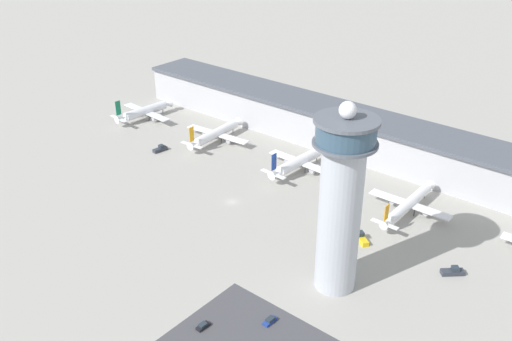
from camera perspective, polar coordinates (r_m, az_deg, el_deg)
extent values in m
plane|color=#9E9B93|center=(220.70, -2.47, -3.16)|extent=(1000.00, 1000.00, 0.00)
cube|color=#B2B2B7|center=(267.15, 7.65, 4.26)|extent=(222.02, 22.00, 16.82)
cube|color=#4C515B|center=(263.74, 7.77, 6.10)|extent=(222.02, 25.00, 1.60)
cylinder|color=#ADB2BC|center=(167.10, 8.32, -4.82)|extent=(12.43, 12.43, 47.29)
cylinder|color=#565B66|center=(155.81, 8.91, 2.70)|extent=(18.04, 18.04, 0.80)
cylinder|color=#334C60|center=(154.49, 8.99, 3.81)|extent=(16.60, 16.60, 5.79)
cylinder|color=#565B66|center=(153.20, 9.09, 4.98)|extent=(18.04, 18.04, 1.00)
sphere|color=white|center=(152.14, 9.17, 5.99)|extent=(4.81, 4.81, 4.81)
cylinder|color=silver|center=(301.57, -10.99, 5.89)|extent=(6.16, 24.54, 4.54)
cone|color=silver|center=(309.32, -8.87, 6.61)|extent=(4.80, 4.38, 4.54)
cone|color=silver|center=(293.97, -13.33, 5.08)|extent=(4.44, 5.71, 4.08)
cube|color=silver|center=(302.11, -10.90, 5.77)|extent=(34.18, 6.67, 0.44)
cylinder|color=#A8A8B2|center=(308.63, -11.52, 5.91)|extent=(2.82, 5.15, 2.50)
cylinder|color=#A8A8B2|center=(297.70, -9.91, 5.25)|extent=(2.82, 5.15, 2.50)
cube|color=#14704C|center=(291.34, -13.63, 6.09)|extent=(0.49, 2.81, 7.26)
cube|color=silver|center=(293.08, -13.57, 5.08)|extent=(12.81, 2.85, 0.24)
cylinder|color=black|center=(308.68, -9.30, 5.88)|extent=(0.28, 0.28, 2.11)
cylinder|color=black|center=(300.17, -10.63, 5.14)|extent=(0.28, 0.28, 2.11)
cylinder|color=black|center=(305.05, -11.34, 5.43)|extent=(0.28, 0.28, 2.11)
cylinder|color=white|center=(270.52, -3.96, 3.76)|extent=(6.24, 27.80, 4.25)
cone|color=white|center=(281.76, -1.93, 4.80)|extent=(4.52, 4.13, 4.25)
cone|color=white|center=(259.31, -6.25, 2.58)|extent=(4.19, 5.37, 3.83)
cube|color=white|center=(271.20, -3.88, 3.66)|extent=(34.94, 6.90, 0.44)
cylinder|color=#A8A8B2|center=(276.76, -4.91, 3.83)|extent=(2.67, 4.83, 2.34)
cylinder|color=#A8A8B2|center=(268.20, -2.53, 3.11)|extent=(2.67, 4.83, 2.34)
cube|color=orange|center=(256.39, -6.46, 3.63)|extent=(0.50, 2.81, 6.80)
cube|color=white|center=(258.19, -6.46, 2.56)|extent=(12.02, 2.86, 0.24)
cylinder|color=black|center=(280.72, -2.31, 4.01)|extent=(0.28, 0.28, 2.02)
cylinder|color=black|center=(269.86, -3.49, 2.99)|extent=(0.28, 0.28, 2.02)
cylinder|color=black|center=(273.37, -4.46, 3.28)|extent=(0.28, 0.28, 2.02)
cylinder|color=white|center=(242.42, 4.42, 0.96)|extent=(5.59, 26.73, 4.37)
cone|color=white|center=(253.47, 6.57, 2.08)|extent=(4.55, 4.13, 4.37)
cone|color=white|center=(231.39, 1.96, -0.32)|extent=(4.17, 5.42, 3.94)
cube|color=white|center=(243.13, 4.49, 0.84)|extent=(32.42, 5.88, 0.44)
cylinder|color=#A8A8B2|center=(248.18, 3.40, 1.11)|extent=(2.62, 4.92, 2.40)
cylinder|color=#A8A8B2|center=(240.81, 5.89, 0.15)|extent=(2.62, 4.92, 2.40)
cube|color=navy|center=(228.11, 1.81, 0.86)|extent=(0.43, 2.81, 7.00)
cube|color=white|center=(230.21, 1.72, -0.34)|extent=(12.32, 2.56, 0.24)
cylinder|color=black|center=(252.61, 6.10, 1.16)|extent=(0.28, 0.28, 2.43)
cylinder|color=black|center=(242.09, 4.92, 0.00)|extent=(0.28, 0.28, 2.43)
cylinder|color=black|center=(245.43, 3.79, 0.44)|extent=(0.28, 0.28, 2.43)
cylinder|color=white|center=(218.66, 15.05, -3.19)|extent=(4.05, 31.10, 3.67)
cone|color=white|center=(232.77, 16.88, -1.50)|extent=(3.71, 3.34, 3.67)
cone|color=white|center=(204.59, 12.90, -5.17)|extent=(3.35, 4.44, 3.30)
cube|color=white|center=(219.48, 15.10, -3.27)|extent=(31.99, 4.79, 0.44)
cylinder|color=#A8A8B2|center=(223.08, 13.64, -2.88)|extent=(2.07, 4.06, 2.02)
cylinder|color=#A8A8B2|center=(218.76, 16.76, -3.95)|extent=(2.07, 4.06, 2.02)
cube|color=orange|center=(201.44, 12.92, -4.13)|extent=(0.33, 2.80, 5.87)
cube|color=white|center=(203.41, 12.74, -5.24)|extent=(10.29, 2.13, 0.24)
cylinder|color=black|center=(231.83, 16.50, -2.42)|extent=(0.28, 0.28, 2.43)
cylinder|color=black|center=(219.21, 15.54, -4.10)|extent=(0.28, 0.28, 2.43)
cylinder|color=black|center=(220.87, 14.34, -3.69)|extent=(0.28, 0.28, 2.43)
cube|color=black|center=(264.91, -9.55, 1.93)|extent=(2.93, 6.04, 0.12)
cube|color=#2D333D|center=(264.60, -9.56, 2.08)|extent=(3.17, 7.15, 1.61)
cube|color=#232D38|center=(264.32, -9.46, 2.41)|extent=(2.28, 2.31, 1.32)
cube|color=black|center=(201.42, 10.45, -6.89)|extent=(6.86, 5.81, 0.12)
cube|color=gold|center=(200.98, 10.47, -6.71)|extent=(7.98, 6.66, 1.70)
cube|color=#232D38|center=(200.75, 10.42, -6.21)|extent=(3.18, 3.08, 1.39)
cube|color=black|center=(193.17, 19.02, -9.76)|extent=(6.12, 5.92, 0.12)
cube|color=#2D333D|center=(192.77, 19.05, -9.59)|extent=(7.04, 6.78, 1.51)
cube|color=#232D38|center=(192.25, 19.31, -9.24)|extent=(3.12, 3.12, 1.24)
cube|color=black|center=(166.10, 1.39, -14.92)|extent=(1.90, 3.82, 0.12)
cube|color=navy|center=(165.88, 1.39, -14.84)|extent=(1.99, 4.54, 0.79)
cube|color=#232D38|center=(165.46, 1.42, -14.63)|extent=(1.72, 2.51, 0.65)
cube|color=black|center=(165.21, -5.30, -15.34)|extent=(1.88, 3.54, 0.12)
cube|color=black|center=(164.99, -5.31, -15.26)|extent=(1.97, 4.21, 0.76)
cube|color=#232D38|center=(164.47, -5.35, -15.10)|extent=(1.69, 2.33, 0.63)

